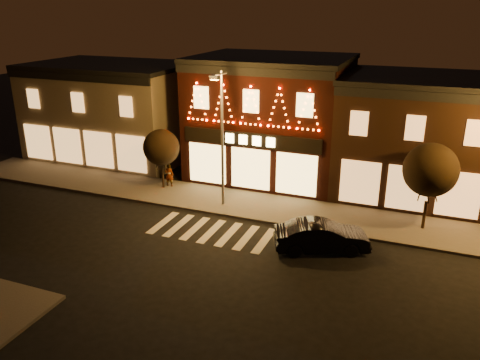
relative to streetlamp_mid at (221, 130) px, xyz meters
The scene contains 10 objects.
ground 8.65m from the streetlamp_mid, 83.95° to the right, with size 120.00×120.00×0.00m, color black.
sidewalk_far 5.54m from the streetlamp_mid, 16.95° to the left, with size 44.00×4.00×0.15m, color #47423D.
building_left 14.07m from the streetlamp_mid, 150.83° to the left, with size 12.20×8.28×7.30m.
building_pulp 6.89m from the streetlamp_mid, 83.65° to the left, with size 10.20×8.34×8.30m.
building_right_a 12.37m from the streetlamp_mid, 33.66° to the left, with size 9.20×8.28×7.50m.
streetlamp_mid is the anchor object (origin of this frame).
tree_left 5.37m from the streetlamp_mid, 164.05° to the left, with size 2.34×2.34×3.90m.
tree_right 11.45m from the streetlamp_mid, ahead, with size 2.82×2.82×4.72m.
dark_sedan 8.42m from the streetlamp_mid, 24.92° to the right, with size 1.62×4.64×1.53m, color black.
pedestrian 6.25m from the streetlamp_mid, 158.92° to the left, with size 0.56×0.37×1.54m, color gray.
Camera 1 is at (10.11, -17.42, 11.55)m, focal length 36.37 mm.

